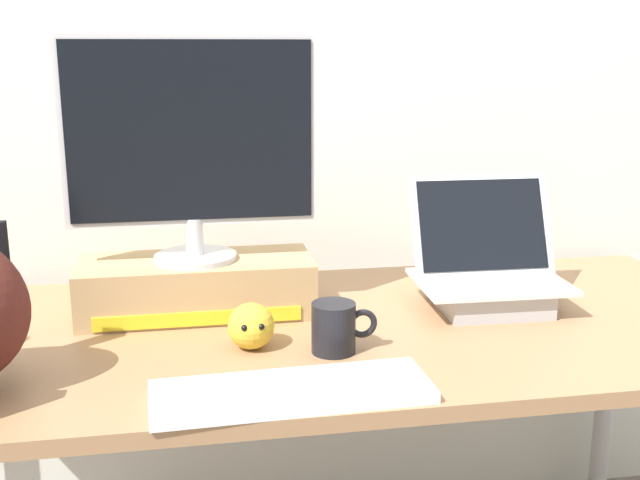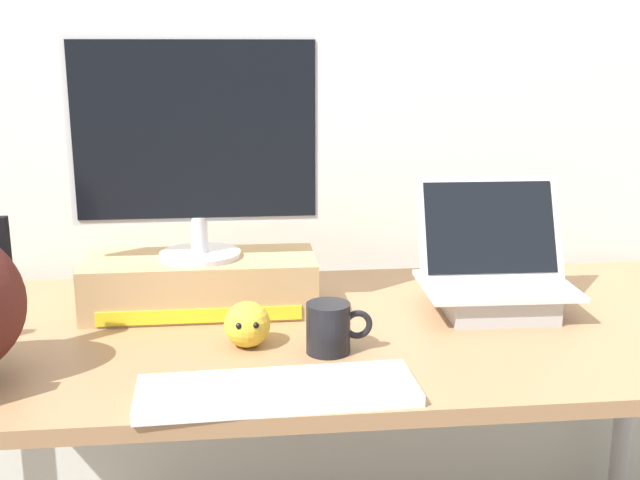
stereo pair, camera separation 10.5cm
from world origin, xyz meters
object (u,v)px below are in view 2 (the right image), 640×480
(external_keyboard, at_px, (277,390))
(coffee_mug, at_px, (330,328))
(toner_box_yellow, at_px, (201,283))
(open_laptop, at_px, (494,285))
(plush_toy, at_px, (247,324))
(desktop_monitor, at_px, (196,142))

(external_keyboard, relative_size, coffee_mug, 3.69)
(toner_box_yellow, height_order, external_keyboard, toner_box_yellow)
(open_laptop, distance_m, external_keyboard, 0.61)
(open_laptop, xyz_separation_m, coffee_mug, (-0.38, -0.20, -0.01))
(plush_toy, bearing_deg, open_laptop, 15.88)
(plush_toy, bearing_deg, toner_box_yellow, 112.60)
(open_laptop, distance_m, coffee_mug, 0.43)
(toner_box_yellow, relative_size, desktop_monitor, 0.95)
(toner_box_yellow, height_order, open_laptop, open_laptop)
(toner_box_yellow, bearing_deg, open_laptop, -6.97)
(desktop_monitor, height_order, plush_toy, desktop_monitor)
(toner_box_yellow, bearing_deg, desktop_monitor, -90.58)
(desktop_monitor, xyz_separation_m, external_keyboard, (0.14, -0.45, -0.35))
(open_laptop, relative_size, plush_toy, 3.66)
(toner_box_yellow, bearing_deg, plush_toy, -67.40)
(toner_box_yellow, relative_size, coffee_mug, 3.94)
(coffee_mug, xyz_separation_m, plush_toy, (-0.15, 0.05, -0.00))
(open_laptop, bearing_deg, coffee_mug, -150.89)
(external_keyboard, bearing_deg, toner_box_yellow, 105.02)
(open_laptop, height_order, coffee_mug, open_laptop)
(external_keyboard, distance_m, plush_toy, 0.23)
(desktop_monitor, bearing_deg, external_keyboard, -72.39)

